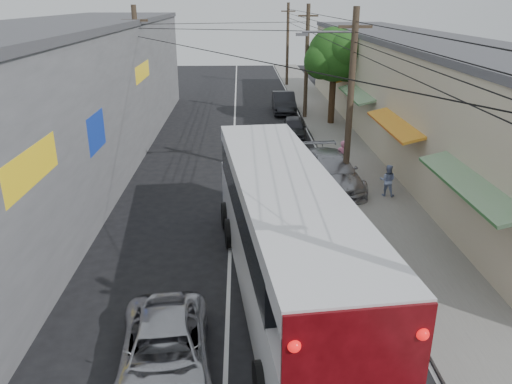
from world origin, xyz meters
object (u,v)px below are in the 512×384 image
at_px(parked_car_mid, 294,128).
at_px(coach_bus, 283,233).
at_px(pedestrian_near, 342,158).
at_px(parked_car_far, 284,102).
at_px(jeepney, 164,353).
at_px(pedestrian_far, 388,180).
at_px(parked_suv, 331,171).

bearing_deg(parked_car_mid, coach_bus, -90.21).
xyz_separation_m(coach_bus, pedestrian_near, (3.77, 10.15, -0.89)).
xyz_separation_m(coach_bus, parked_car_far, (2.17, 25.46, -1.11)).
relative_size(coach_bus, pedestrian_near, 7.31).
bearing_deg(jeepney, pedestrian_far, 47.07).
bearing_deg(parked_suv, parked_car_far, 86.55).
xyz_separation_m(parked_car_mid, pedestrian_near, (1.60, -7.59, 0.33)).
bearing_deg(parked_suv, coach_bus, -114.86).
bearing_deg(pedestrian_near, parked_car_mid, -59.36).
bearing_deg(coach_bus, jeepney, -136.20).
relative_size(parked_car_mid, pedestrian_near, 2.22).
height_order(parked_suv, pedestrian_far, parked_suv).
distance_m(parked_suv, pedestrian_near, 1.58).
distance_m(pedestrian_near, pedestrian_far, 3.18).
xyz_separation_m(jeepney, pedestrian_near, (6.80, 13.77, 0.37)).
xyz_separation_m(jeepney, pedestrian_far, (8.25, 10.95, 0.20)).
xyz_separation_m(coach_bus, jeepney, (-3.03, -3.62, -1.26)).
bearing_deg(coach_bus, pedestrian_far, 48.17).
relative_size(parked_suv, parked_car_mid, 1.38).
xyz_separation_m(parked_car_far, pedestrian_far, (3.05, -18.14, 0.05)).
relative_size(coach_bus, jeepney, 2.84).
xyz_separation_m(parked_suv, parked_car_mid, (-0.80, 8.94, -0.12)).
bearing_deg(parked_car_far, parked_suv, -86.90).
height_order(parked_car_far, pedestrian_near, pedestrian_near).
distance_m(jeepney, parked_car_mid, 21.98).
bearing_deg(pedestrian_near, coach_bus, 88.34).
bearing_deg(coach_bus, pedestrian_near, 63.28).
relative_size(jeepney, parked_car_mid, 1.16).
relative_size(parked_car_far, pedestrian_near, 2.69).
relative_size(parked_suv, pedestrian_far, 3.81).
relative_size(jeepney, parked_suv, 0.84).
xyz_separation_m(parked_suv, parked_car_far, (-0.80, 16.66, -0.00)).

